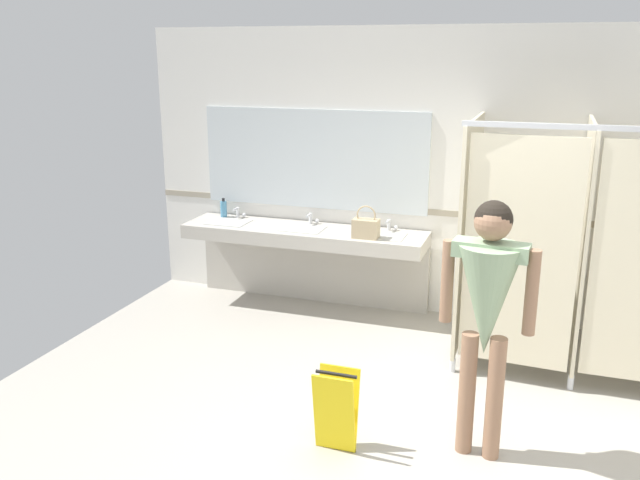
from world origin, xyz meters
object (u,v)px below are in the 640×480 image
soap_dispenser (224,209)px  person_standing (488,298)px  handbag (366,228)px  wet_floor_sign (336,410)px

soap_dispenser → person_standing: bearing=-37.5°
person_standing → handbag: 2.38m
wet_floor_sign → handbag: bearing=100.4°
person_standing → handbag: (-1.32, 1.98, -0.14)m
wet_floor_sign → person_standing: bearing=15.9°
person_standing → soap_dispenser: (-3.00, 2.30, -0.16)m
person_standing → handbag: bearing=123.7°
person_standing → handbag: person_standing is taller
handbag → wet_floor_sign: bearing=-79.6°
handbag → soap_dispenser: 1.71m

